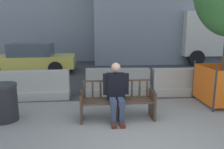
% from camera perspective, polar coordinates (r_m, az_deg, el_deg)
% --- Properties ---
extents(ground_plane, '(200.00, 200.00, 0.00)m').
position_cam_1_polar(ground_plane, '(4.09, 9.28, -18.44)').
color(ground_plane, gray).
extents(street_asphalt, '(120.00, 12.00, 0.01)m').
position_cam_1_polar(street_asphalt, '(12.33, -0.45, 2.12)').
color(street_asphalt, '#333335').
rests_on(street_asphalt, ground).
extents(street_bench, '(1.70, 0.55, 0.88)m').
position_cam_1_polar(street_bench, '(5.07, 1.39, -7.27)').
color(street_bench, '#473323').
rests_on(street_bench, ground).
extents(seated_person, '(0.58, 0.72, 1.31)m').
position_cam_1_polar(seated_person, '(4.93, 1.09, -4.27)').
color(seated_person, black).
rests_on(seated_person, ground).
extents(jersey_barrier_centre, '(2.03, 0.77, 0.84)m').
position_cam_1_polar(jersey_barrier_centre, '(6.95, 1.51, -2.52)').
color(jersey_barrier_centre, gray).
rests_on(jersey_barrier_centre, ground).
extents(jersey_barrier_left, '(2.02, 0.75, 0.84)m').
position_cam_1_polar(jersey_barrier_left, '(6.98, -19.26, -3.14)').
color(jersey_barrier_left, '#ADA89E').
rests_on(jersey_barrier_left, ground).
extents(jersey_barrier_right, '(2.02, 0.75, 0.84)m').
position_cam_1_polar(jersey_barrier_right, '(7.35, 18.23, -2.33)').
color(jersey_barrier_right, '#ADA89E').
rests_on(jersey_barrier_right, ground).
extents(construction_fence, '(1.22, 1.22, 1.15)m').
position_cam_1_polar(construction_fence, '(6.77, 27.14, -2.17)').
color(construction_fence, '#2D2D33').
rests_on(construction_fence, ground).
extents(car_taxi_near, '(4.39, 1.97, 1.41)m').
position_cam_1_polar(car_taxi_near, '(11.21, -20.68, 3.93)').
color(car_taxi_near, '#DBC64C').
rests_on(car_taxi_near, ground).
extents(trash_bin, '(0.62, 0.62, 0.85)m').
position_cam_1_polar(trash_bin, '(5.54, -26.43, -6.53)').
color(trash_bin, '#232326').
rests_on(trash_bin, ground).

